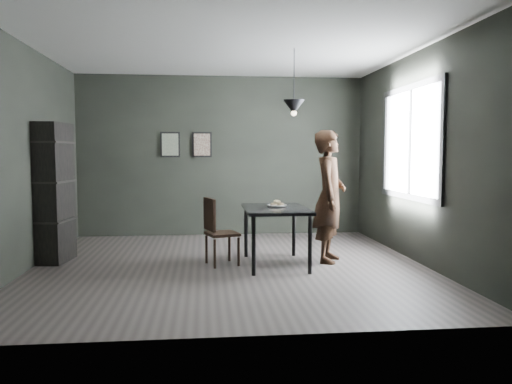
{
  "coord_description": "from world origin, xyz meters",
  "views": [
    {
      "loc": [
        -0.32,
        -6.35,
        1.45
      ],
      "look_at": [
        0.35,
        0.05,
        0.95
      ],
      "focal_mm": 35.0,
      "sensor_mm": 36.0,
      "label": 1
    }
  ],
  "objects": [
    {
      "name": "donut_pile",
      "position": [
        0.64,
        0.13,
        0.79
      ],
      "size": [
        0.18,
        0.13,
        0.08
      ],
      "rotation": [
        0.0,
        0.0,
        -0.01
      ],
      "color": "beige",
      "rests_on": "white_plate"
    },
    {
      "name": "woman",
      "position": [
        1.35,
        0.13,
        0.88
      ],
      "size": [
        0.62,
        0.75,
        1.76
      ],
      "primitive_type": "imported",
      "rotation": [
        0.0,
        0.0,
        1.2
      ],
      "color": "black",
      "rests_on": "ground"
    },
    {
      "name": "shelf_unit",
      "position": [
        -2.32,
        0.52,
        0.93
      ],
      "size": [
        0.43,
        0.66,
        1.85
      ],
      "primitive_type": "cube",
      "rotation": [
        0.0,
        0.0,
        -0.13
      ],
      "color": "black",
      "rests_on": "ground"
    },
    {
      "name": "white_plate",
      "position": [
        0.64,
        0.13,
        0.76
      ],
      "size": [
        0.23,
        0.23,
        0.01
      ],
      "primitive_type": "cylinder",
      "color": "white",
      "rests_on": "cafe_table"
    },
    {
      "name": "cafe_table",
      "position": [
        0.6,
        0.0,
        0.67
      ],
      "size": [
        0.8,
        1.2,
        0.75
      ],
      "color": "black",
      "rests_on": "ground"
    },
    {
      "name": "window_assembly",
      "position": [
        2.47,
        0.2,
        1.6
      ],
      "size": [
        0.04,
        1.96,
        1.56
      ],
      "color": "white",
      "rests_on": "ground"
    },
    {
      "name": "wood_chair",
      "position": [
        -0.16,
        0.05,
        0.5
      ],
      "size": [
        0.48,
        0.48,
        0.88
      ],
      "rotation": [
        0.0,
        0.0,
        0.32
      ],
      "color": "black",
      "rests_on": "ground"
    },
    {
      "name": "framed_print_left",
      "position": [
        -0.9,
        2.47,
        1.6
      ],
      "size": [
        0.34,
        0.04,
        0.44
      ],
      "color": "black",
      "rests_on": "ground"
    },
    {
      "name": "pendant_lamp",
      "position": [
        0.85,
        0.1,
        2.05
      ],
      "size": [
        0.28,
        0.28,
        0.86
      ],
      "color": "black",
      "rests_on": "ground"
    },
    {
      "name": "back_wall",
      "position": [
        0.0,
        2.5,
        1.4
      ],
      "size": [
        5.0,
        0.1,
        2.8
      ],
      "primitive_type": "cube",
      "color": "black",
      "rests_on": "ground"
    },
    {
      "name": "framed_print_right",
      "position": [
        -0.35,
        2.47,
        1.6
      ],
      "size": [
        0.34,
        0.04,
        0.44
      ],
      "color": "black",
      "rests_on": "ground"
    },
    {
      "name": "ceiling",
      "position": [
        0.0,
        0.0,
        2.8
      ],
      "size": [
        5.0,
        5.0,
        0.02
      ],
      "color": "silver",
      "rests_on": "ground"
    },
    {
      "name": "ground",
      "position": [
        0.0,
        0.0,
        0.0
      ],
      "size": [
        5.0,
        5.0,
        0.0
      ],
      "primitive_type": "plane",
      "color": "#322D2B",
      "rests_on": "ground"
    }
  ]
}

